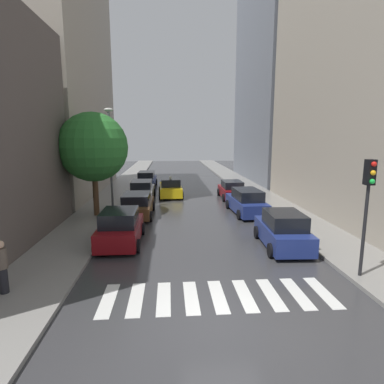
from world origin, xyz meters
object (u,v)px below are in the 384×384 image
object	(u,v)px
parked_car_left_fourth	(147,180)
parked_car_right_second	(246,202)
parked_car_left_third	(142,191)
parked_car_right_third	(232,190)
parked_car_left_nearest	(120,228)
taxi_midroad	(170,188)
parked_car_left_second	(137,205)
traffic_light_right_corner	(368,192)
street_tree_left	(93,147)
parked_car_right_nearest	(283,231)
pedestrian_foreground	(2,266)
lamp_post_left	(110,152)

from	to	relation	value
parked_car_left_fourth	parked_car_right_second	world-z (taller)	parked_car_right_second
parked_car_left_third	parked_car_right_third	world-z (taller)	parked_car_left_third
parked_car_left_nearest	parked_car_left_fourth	xyz separation A→B (m)	(0.08, 17.65, -0.03)
parked_car_left_fourth	parked_car_right_second	xyz separation A→B (m)	(7.61, -12.02, 0.02)
parked_car_right_second	taxi_midroad	distance (m)	8.52
parked_car_left_second	parked_car_right_second	world-z (taller)	parked_car_right_second
parked_car_left_nearest	traffic_light_right_corner	world-z (taller)	traffic_light_right_corner
street_tree_left	traffic_light_right_corner	size ratio (longest dim) A/B	1.54
parked_car_left_third	parked_car_right_second	world-z (taller)	parked_car_right_second
parked_car_right_nearest	pedestrian_foreground	size ratio (longest dim) A/B	2.30
parked_car_left_second	parked_car_right_nearest	world-z (taller)	parked_car_right_nearest
parked_car_right_third	lamp_post_left	world-z (taller)	lamp_post_left
street_tree_left	lamp_post_left	xyz separation A→B (m)	(0.80, 1.41, -0.40)
parked_car_right_third	traffic_light_right_corner	size ratio (longest dim) A/B	0.93
parked_car_left_second	lamp_post_left	world-z (taller)	lamp_post_left
pedestrian_foreground	parked_car_left_second	bearing A→B (deg)	92.31
taxi_midroad	street_tree_left	bearing A→B (deg)	143.05
parked_car_right_second	pedestrian_foreground	bearing A→B (deg)	132.06
parked_car_left_third	taxi_midroad	xyz separation A→B (m)	(2.38, 1.33, 0.00)
street_tree_left	parked_car_right_second	bearing A→B (deg)	1.23
parked_car_left_second	traffic_light_right_corner	bearing A→B (deg)	-137.20
parked_car_right_nearest	parked_car_right_third	bearing A→B (deg)	2.90
parked_car_left_fourth	pedestrian_foreground	size ratio (longest dim) A/B	2.54
pedestrian_foreground	street_tree_left	world-z (taller)	street_tree_left
parked_car_left_third	traffic_light_right_corner	size ratio (longest dim) A/B	1.06
parked_car_left_nearest	street_tree_left	distance (m)	7.00
taxi_midroad	pedestrian_foreground	distance (m)	18.29
parked_car_left_second	traffic_light_right_corner	size ratio (longest dim) A/B	1.07
parked_car_left_second	parked_car_left_fourth	size ratio (longest dim) A/B	1.01
parked_car_left_third	traffic_light_right_corner	distance (m)	18.43
parked_car_right_nearest	lamp_post_left	size ratio (longest dim) A/B	0.59
pedestrian_foreground	parked_car_right_second	bearing A→B (deg)	64.49
parked_car_left_nearest	traffic_light_right_corner	size ratio (longest dim) A/B	0.94
parked_car_right_nearest	parked_car_right_third	world-z (taller)	parked_car_right_nearest
parked_car_left_third	parked_car_right_nearest	distance (m)	14.35
parked_car_right_second	parked_car_right_third	size ratio (longest dim) A/B	1.20
parked_car_left_third	pedestrian_foreground	distance (m)	16.41
parked_car_right_third	pedestrian_foreground	distance (m)	19.32
parked_car_left_nearest	parked_car_right_second	distance (m)	9.53
parked_car_left_third	parked_car_left_second	bearing A→B (deg)	-178.22
taxi_midroad	street_tree_left	xyz separation A→B (m)	(-4.89, -6.99, 3.80)
parked_car_right_nearest	traffic_light_right_corner	world-z (taller)	traffic_light_right_corner
pedestrian_foreground	traffic_light_right_corner	xyz separation A→B (m)	(12.48, 0.38, 2.19)
taxi_midroad	pedestrian_foreground	size ratio (longest dim) A/B	2.51
traffic_light_right_corner	lamp_post_left	xyz separation A→B (m)	(-11.00, 11.46, 0.88)
parked_car_left_second	street_tree_left	xyz separation A→B (m)	(-2.63, -0.12, 3.83)
parked_car_left_second	parked_car_left_third	distance (m)	5.54
traffic_light_right_corner	parked_car_left_nearest	bearing A→B (deg)	153.84
parked_car_left_nearest	taxi_midroad	size ratio (longest dim) A/B	0.90
parked_car_left_second	parked_car_right_nearest	bearing A→B (deg)	-130.49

